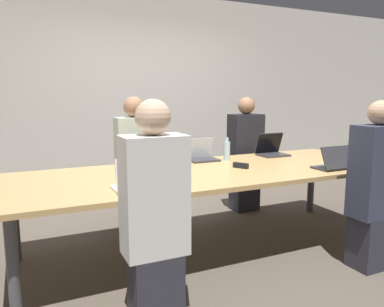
% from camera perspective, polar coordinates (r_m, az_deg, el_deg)
% --- Properties ---
extents(ground_plane, '(24.00, 24.00, 0.00)m').
position_cam_1_polar(ground_plane, '(3.69, 2.53, -14.16)').
color(ground_plane, brown).
extents(curtain_wall, '(12.00, 0.06, 2.80)m').
position_cam_1_polar(curtain_wall, '(5.27, -7.59, 8.41)').
color(curtain_wall, beige).
rests_on(curtain_wall, ground_plane).
extents(conference_table, '(3.69, 1.29, 0.76)m').
position_cam_1_polar(conference_table, '(3.48, 2.61, -3.41)').
color(conference_table, tan).
rests_on(conference_table, ground_plane).
extents(laptop_far_right, '(0.33, 0.26, 0.26)m').
position_cam_1_polar(laptop_far_right, '(4.37, 11.94, 0.68)').
color(laptop_far_right, '#333338').
rests_on(laptop_far_right, conference_table).
extents(person_far_right, '(0.40, 0.24, 1.42)m').
position_cam_1_polar(person_far_right, '(4.71, 8.10, -0.40)').
color(person_far_right, '#2D2D38').
rests_on(person_far_right, ground_plane).
extents(laptop_far_midleft, '(0.32, 0.24, 0.25)m').
position_cam_1_polar(laptop_far_midleft, '(3.68, -6.64, -0.76)').
color(laptop_far_midleft, '#333338').
rests_on(laptop_far_midleft, conference_table).
extents(person_far_midleft, '(0.40, 0.24, 1.43)m').
position_cam_1_polar(person_far_midleft, '(4.12, -8.65, -1.64)').
color(person_far_midleft, '#2D2D38').
rests_on(person_far_midleft, ground_plane).
extents(cup_far_midleft, '(0.09, 0.09, 0.08)m').
position_cam_1_polar(cup_far_midleft, '(3.67, -2.62, -1.22)').
color(cup_far_midleft, brown).
rests_on(cup_far_midleft, conference_table).
extents(bottle_far_midleft, '(0.08, 0.08, 0.23)m').
position_cam_1_polar(bottle_far_midleft, '(3.58, -1.93, -0.54)').
color(bottle_far_midleft, green).
rests_on(bottle_far_midleft, conference_table).
extents(laptop_near_left, '(0.34, 0.25, 0.25)m').
position_cam_1_polar(laptop_near_left, '(2.76, -8.39, -4.10)').
color(laptop_near_left, silver).
rests_on(laptop_near_left, conference_table).
extents(person_near_left, '(0.40, 0.24, 1.43)m').
position_cam_1_polar(person_near_left, '(2.40, -5.72, -9.47)').
color(person_near_left, '#2D2D38').
rests_on(person_near_left, ground_plane).
extents(cup_near_left, '(0.08, 0.08, 0.08)m').
position_cam_1_polar(cup_near_left, '(2.92, -4.00, -4.03)').
color(cup_near_left, '#232328').
rests_on(cup_near_left, conference_table).
extents(laptop_far_center, '(0.31, 0.24, 0.24)m').
position_cam_1_polar(laptop_far_center, '(3.96, 1.42, -0.02)').
color(laptop_far_center, '#333338').
rests_on(laptop_far_center, conference_table).
extents(bottle_far_center, '(0.07, 0.07, 0.24)m').
position_cam_1_polar(bottle_far_center, '(3.97, 5.34, 0.46)').
color(bottle_far_center, '#ADD1E0').
rests_on(bottle_far_center, conference_table).
extents(laptop_near_right, '(0.35, 0.22, 0.22)m').
position_cam_1_polar(laptop_near_right, '(3.74, 20.95, -1.29)').
color(laptop_near_right, '#333338').
rests_on(laptop_near_right, conference_table).
extents(person_near_right, '(0.40, 0.24, 1.41)m').
position_cam_1_polar(person_near_right, '(3.45, 26.07, -4.87)').
color(person_near_right, '#2D2D38').
rests_on(person_near_right, ground_plane).
extents(stapler, '(0.11, 0.15, 0.05)m').
position_cam_1_polar(stapler, '(3.58, 7.44, -1.82)').
color(stapler, black).
rests_on(stapler, conference_table).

